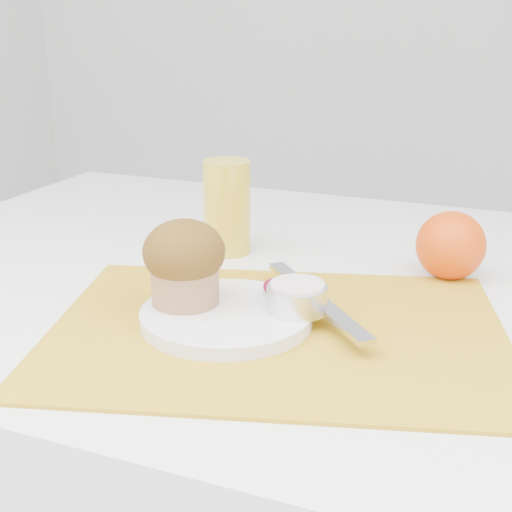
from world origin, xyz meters
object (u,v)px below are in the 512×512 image
at_px(plate, 226,316).
at_px(orange, 451,245).
at_px(juice_glass, 227,207).
at_px(muffin, 184,261).

xyz_separation_m(plate, orange, (0.19, 0.23, 0.03)).
xyz_separation_m(plate, juice_glass, (-0.10, 0.21, 0.05)).
bearing_deg(juice_glass, plate, -65.94).
distance_m(orange, muffin, 0.33).
xyz_separation_m(juice_glass, muffin, (0.05, -0.21, 0.00)).
bearing_deg(plate, muffin, 177.24).
bearing_deg(plate, juice_glass, 114.06).
distance_m(juice_glass, muffin, 0.22).
distance_m(plate, muffin, 0.07).
height_order(plate, juice_glass, juice_glass).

